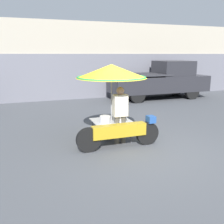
% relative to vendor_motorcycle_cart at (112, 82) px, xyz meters
% --- Properties ---
extents(ground_plane, '(36.00, 36.00, 0.00)m').
position_rel_vendor_motorcycle_cart_xyz_m(ground_plane, '(0.48, -0.96, -1.65)').
color(ground_plane, '#4C4F54').
extents(shopfront_building, '(28.00, 2.06, 4.06)m').
position_rel_vendor_motorcycle_cart_xyz_m(shopfront_building, '(0.48, 8.00, 0.37)').
color(shopfront_building, '#B2A893').
rests_on(shopfront_building, ground).
extents(vendor_motorcycle_cart, '(2.25, 1.90, 2.13)m').
position_rel_vendor_motorcycle_cart_xyz_m(vendor_motorcycle_cart, '(0.00, 0.00, 0.00)').
color(vendor_motorcycle_cart, black).
rests_on(vendor_motorcycle_cart, ground).
extents(vendor_person, '(0.38, 0.22, 1.55)m').
position_rel_vendor_motorcycle_cart_xyz_m(vendor_person, '(0.15, -0.21, -0.79)').
color(vendor_person, '#4C473D').
rests_on(vendor_person, ground).
extents(pickup_truck, '(5.40, 1.78, 2.03)m').
position_rel_vendor_motorcycle_cart_xyz_m(pickup_truck, '(4.84, 5.64, -0.67)').
color(pickup_truck, black).
rests_on(pickup_truck, ground).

